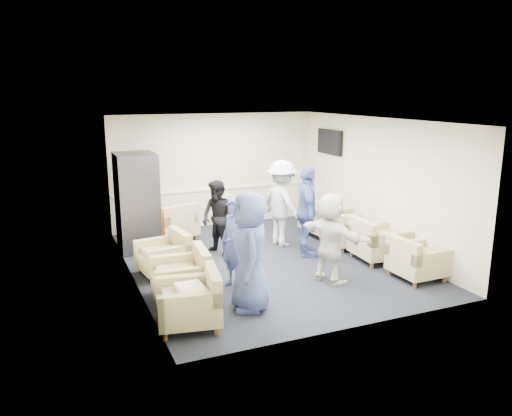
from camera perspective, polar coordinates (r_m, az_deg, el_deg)
name	(u,v)px	position (r m, az deg, el deg)	size (l,w,h in m)	color
floor	(265,261)	(9.69, 1.08, -6.13)	(6.00, 6.00, 0.00)	black
ceiling	(266,120)	(9.16, 1.16, 10.02)	(6.00, 6.00, 0.00)	silver
back_wall	(215,170)	(12.09, -4.67, 4.32)	(5.00, 0.02, 2.70)	beige
front_wall	(357,234)	(6.78, 11.47, -2.97)	(5.00, 0.02, 2.70)	beige
left_wall	(130,205)	(8.65, -14.21, 0.39)	(0.02, 6.00, 2.70)	beige
right_wall	(376,184)	(10.58, 13.61, 2.72)	(0.02, 6.00, 2.70)	beige
chair_rail	(216,189)	(12.15, -4.60, 2.21)	(4.98, 0.04, 0.06)	white
tv	(330,142)	(11.93, 8.41, 7.48)	(0.10, 1.00, 0.58)	black
armchair_left_near	(192,303)	(7.11, -7.28, -10.71)	(0.98, 0.98, 0.68)	tan
armchair_left_mid	(184,278)	(8.02, -8.24, -7.89)	(0.93, 0.93, 0.68)	tan
armchair_left_far	(166,256)	(9.11, -10.25, -5.47)	(0.92, 0.92, 0.65)	tan
armchair_right_near	(415,261)	(9.16, 17.73, -5.82)	(0.82, 0.82, 0.65)	tan
armchair_right_midnear	(376,243)	(9.91, 13.52, -3.90)	(0.94, 0.94, 0.71)	tan
armchair_right_midfar	(347,232)	(10.65, 10.41, -2.68)	(0.89, 0.89, 0.66)	tan
armchair_right_far	(323,219)	(11.44, 7.70, -1.29)	(0.98, 0.98, 0.74)	tan
armchair_corner	(173,224)	(11.09, -9.41, -1.87)	(1.14, 1.14, 0.72)	tan
vending_machine	(137,202)	(10.49, -13.42, 0.70)	(0.81, 0.95, 2.00)	#515059
backpack	(200,257)	(9.16, -6.42, -5.62)	(0.35, 0.29, 0.51)	black
pillow	(191,291)	(7.05, -7.42, -9.37)	(0.46, 0.35, 0.13)	white
person_front_left	(250,252)	(7.38, -0.69, -5.02)	(0.88, 0.57, 1.80)	#3C4E92
person_mid_left	(234,244)	(8.23, -2.52, -4.09)	(0.56, 0.36, 1.52)	#3C4E92
person_back_left	(218,218)	(9.90, -4.39, -1.18)	(0.73, 0.57, 1.51)	black
person_back_right	(282,203)	(10.50, 3.02, 0.53)	(1.17, 0.67, 1.82)	white
person_mid_right	(307,212)	(9.85, 5.85, -0.42)	(1.06, 0.44, 1.80)	#3C4E92
person_front_right	(331,238)	(8.57, 8.54, -3.40)	(1.45, 0.46, 1.56)	silver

